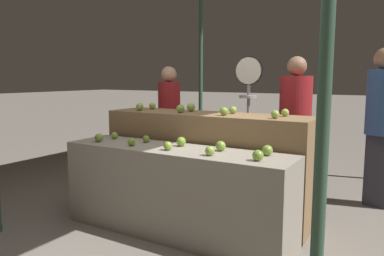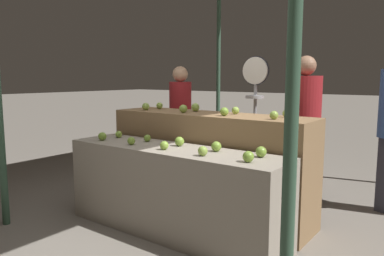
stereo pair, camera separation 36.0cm
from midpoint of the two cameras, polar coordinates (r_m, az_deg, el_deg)
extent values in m
plane|color=gray|center=(3.62, -0.05, -15.64)|extent=(60.00, 60.00, 0.00)
cylinder|color=#33513D|center=(1.92, 20.38, 5.99)|extent=(0.07, 0.07, 2.79)
cylinder|color=#33513D|center=(6.65, 5.59, 7.33)|extent=(0.07, 0.07, 2.79)
cube|color=gray|center=(3.48, -0.05, -9.57)|extent=(2.19, 0.55, 0.80)
cube|color=olive|center=(3.93, 5.21, -5.58)|extent=(2.19, 0.55, 1.07)
sphere|color=#7AA338|center=(3.85, -10.94, -1.28)|extent=(0.08, 0.08, 0.08)
sphere|color=#84AD3D|center=(3.56, -6.40, -1.99)|extent=(0.07, 0.07, 0.07)
sphere|color=#84AD3D|center=(3.30, -1.21, -2.68)|extent=(0.08, 0.08, 0.08)
sphere|color=#8EB247|center=(3.05, 5.04, -3.56)|extent=(0.08, 0.08, 0.08)
sphere|color=#7AA338|center=(2.87, 12.16, -4.33)|extent=(0.09, 0.09, 0.09)
sphere|color=#84AD3D|center=(3.99, -8.60, -0.98)|extent=(0.07, 0.07, 0.07)
sphere|color=#7AA338|center=(3.71, -4.09, -1.59)|extent=(0.07, 0.07, 0.07)
sphere|color=#7AA338|center=(3.46, 1.07, -2.09)|extent=(0.09, 0.09, 0.09)
sphere|color=#7AA338|center=(3.24, 6.91, -2.84)|extent=(0.09, 0.09, 0.09)
sphere|color=#7AA338|center=(3.07, 13.82, -3.58)|extent=(0.09, 0.09, 0.09)
sphere|color=#8EB247|center=(4.21, -4.65, 3.27)|extent=(0.08, 0.08, 0.08)
sphere|color=#8EB247|center=(3.88, 1.32, 2.94)|extent=(0.09, 0.09, 0.09)
sphere|color=#7AA338|center=(3.61, 7.81, 2.47)|extent=(0.08, 0.08, 0.08)
sphere|color=#8EB247|center=(3.39, 15.38, 1.88)|extent=(0.08, 0.08, 0.08)
sphere|color=#8EB247|center=(4.39, -2.63, 3.41)|extent=(0.08, 0.08, 0.08)
sphere|color=#8EB247|center=(4.06, 3.07, 3.15)|extent=(0.09, 0.09, 0.09)
sphere|color=#8EB247|center=(3.80, 9.35, 2.65)|extent=(0.08, 0.08, 0.08)
sphere|color=#8EB247|center=(3.60, 17.01, 2.12)|extent=(0.07, 0.07, 0.07)
cylinder|color=#99999E|center=(4.31, 11.87, -1.34)|extent=(0.04, 0.04, 1.54)
cylinder|color=black|center=(4.26, 12.12, 8.54)|extent=(0.32, 0.01, 0.32)
cylinder|color=silver|center=(4.24, 12.04, 8.55)|extent=(0.30, 0.02, 0.30)
cylinder|color=#99999E|center=(4.24, 11.96, 5.59)|extent=(0.01, 0.01, 0.14)
cylinder|color=#99999E|center=(4.25, 11.93, 4.65)|extent=(0.20, 0.20, 0.03)
cube|color=#2D2D38|center=(4.53, 18.64, -6.06)|extent=(0.32, 0.28, 0.78)
cylinder|color=maroon|center=(4.42, 19.04, 3.14)|extent=(0.50, 0.50, 0.68)
sphere|color=#936B51|center=(4.41, 19.30, 8.95)|extent=(0.22, 0.22, 0.22)
cube|color=#2D2D38|center=(5.18, 0.23, -4.18)|extent=(0.26, 0.20, 0.74)
cylinder|color=maroon|center=(5.09, 0.24, 3.43)|extent=(0.38, 0.38, 0.64)
sphere|color=tan|center=(5.07, 0.24, 8.22)|extent=(0.21, 0.21, 0.21)
camera|label=1|loc=(0.18, -87.14, 0.39)|focal=35.00mm
camera|label=2|loc=(0.18, 92.86, -0.39)|focal=35.00mm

